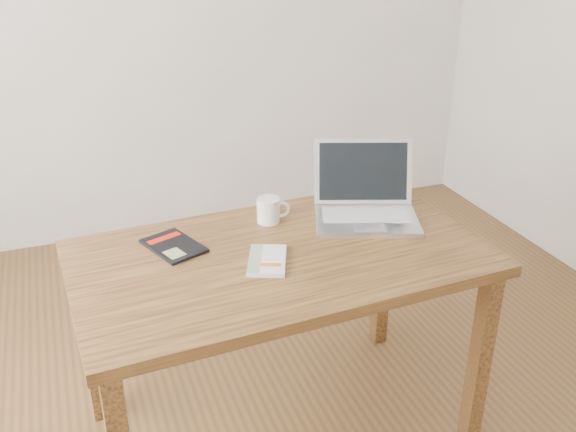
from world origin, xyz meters
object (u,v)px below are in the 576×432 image
object	(u,v)px
desk	(280,276)
white_guidebook	(267,261)
coffee_mug	(269,210)
black_guidebook	(173,246)
laptop	(365,202)

from	to	relation	value
desk	white_guidebook	xyz separation A→B (m)	(-0.06, -0.05, 0.10)
coffee_mug	black_guidebook	bearing A→B (deg)	-156.50
laptop	desk	bearing A→B (deg)	-137.77
white_guidebook	black_guidebook	bearing A→B (deg)	163.50
desk	white_guidebook	world-z (taller)	white_guidebook
white_guidebook	laptop	world-z (taller)	laptop
black_guidebook	coffee_mug	size ratio (longest dim) A/B	2.08
white_guidebook	black_guidebook	xyz separation A→B (m)	(-0.26, 0.21, -0.00)
desk	laptop	world-z (taller)	laptop
black_guidebook	desk	bearing A→B (deg)	-47.17
desk	coffee_mug	bearing A→B (deg)	76.50
desk	white_guidebook	distance (m)	0.12
black_guidebook	laptop	xyz separation A→B (m)	(0.72, 0.00, 0.05)
laptop	coffee_mug	world-z (taller)	laptop
laptop	coffee_mug	xyz separation A→B (m)	(-0.35, 0.08, -0.01)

